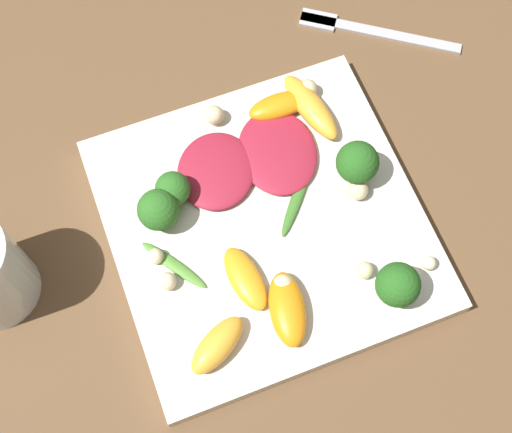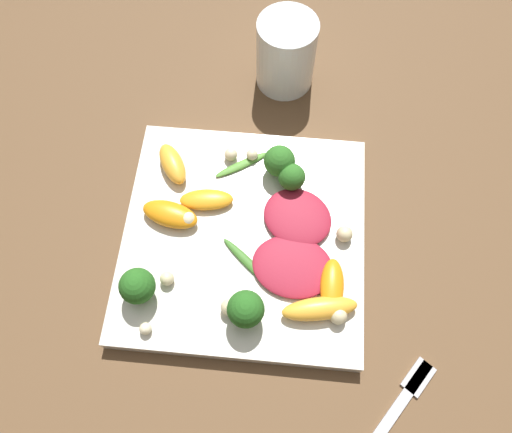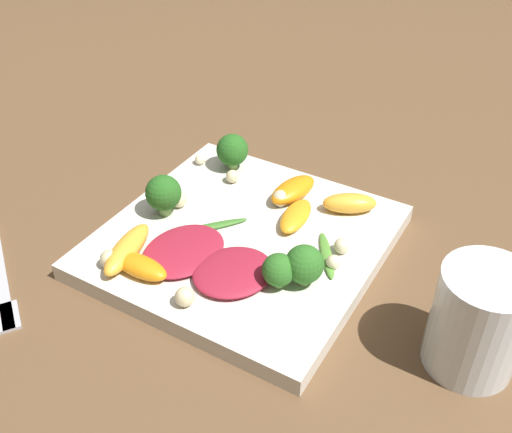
{
  "view_description": "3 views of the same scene",
  "coord_description": "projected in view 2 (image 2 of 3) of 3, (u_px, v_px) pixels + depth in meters",
  "views": [
    {
      "loc": [
        -0.22,
        0.09,
        0.6
      ],
      "look_at": [
        0.0,
        0.01,
        0.04
      ],
      "focal_mm": 50.0,
      "sensor_mm": 36.0,
      "label": 1
    },
    {
      "loc": [
        0.03,
        -0.21,
        0.54
      ],
      "look_at": [
        0.01,
        0.02,
        0.03
      ],
      "focal_mm": 35.0,
      "sensor_mm": 36.0,
      "label": 2
    },
    {
      "loc": [
        0.41,
        0.25,
        0.41
      ],
      "look_at": [
        -0.01,
        0.01,
        0.04
      ],
      "focal_mm": 42.0,
      "sensor_mm": 36.0,
      "label": 3
    }
  ],
  "objects": [
    {
      "name": "orange_segment_2",
      "position": [
        320.0,
        309.0,
        0.52
      ],
      "size": [
        0.08,
        0.04,
        0.02
      ],
      "color": "#FCAD33",
      "rests_on": "plate"
    },
    {
      "name": "macadamia_nut_2",
      "position": [
        229.0,
        307.0,
        0.52
      ],
      "size": [
        0.02,
        0.02,
        0.02
      ],
      "color": "beige",
      "rests_on": "plate"
    },
    {
      "name": "macadamia_nut_4",
      "position": [
        146.0,
        329.0,
        0.51
      ],
      "size": [
        0.01,
        0.01,
        0.01
      ],
      "color": "beige",
      "rests_on": "plate"
    },
    {
      "name": "orange_segment_3",
      "position": [
        173.0,
        164.0,
        0.59
      ],
      "size": [
        0.05,
        0.06,
        0.02
      ],
      "color": "#FCAD33",
      "rests_on": "plate"
    },
    {
      "name": "orange_segment_4",
      "position": [
        207.0,
        200.0,
        0.57
      ],
      "size": [
        0.06,
        0.03,
        0.01
      ],
      "color": "orange",
      "rests_on": "plate"
    },
    {
      "name": "arugula_sprig_1",
      "position": [
        249.0,
        264.0,
        0.54
      ],
      "size": [
        0.07,
        0.06,
        0.01
      ],
      "color": "#3D7528",
      "rests_on": "plate"
    },
    {
      "name": "drinking_glass",
      "position": [
        286.0,
        54.0,
        0.63
      ],
      "size": [
        0.08,
        0.08,
        0.1
      ],
      "color": "white",
      "rests_on": "ground_plane"
    },
    {
      "name": "radicchio_leaf_0",
      "position": [
        293.0,
        266.0,
        0.54
      ],
      "size": [
        0.1,
        0.08,
        0.01
      ],
      "color": "maroon",
      "rests_on": "plate"
    },
    {
      "name": "plate",
      "position": [
        244.0,
        238.0,
        0.57
      ],
      "size": [
        0.27,
        0.27,
        0.02
      ],
      "color": "silver",
      "rests_on": "ground_plane"
    },
    {
      "name": "macadamia_nut_1",
      "position": [
        344.0,
        234.0,
        0.55
      ],
      "size": [
        0.02,
        0.02,
        0.02
      ],
      "color": "beige",
      "rests_on": "plate"
    },
    {
      "name": "macadamia_nut_7",
      "position": [
        338.0,
        316.0,
        0.51
      ],
      "size": [
        0.02,
        0.02,
        0.02
      ],
      "color": "beige",
      "rests_on": "plate"
    },
    {
      "name": "fork",
      "position": [
        394.0,
        413.0,
        0.5
      ],
      "size": [
        0.11,
        0.14,
        0.01
      ],
      "color": "#B2B2B7",
      "rests_on": "ground_plane"
    },
    {
      "name": "ground_plane",
      "position": [
        244.0,
        241.0,
        0.58
      ],
      "size": [
        2.4,
        2.4,
        0.0
      ],
      "primitive_type": "plane",
      "color": "brown"
    },
    {
      "name": "broccoli_floret_1",
      "position": [
        246.0,
        309.0,
        0.5
      ],
      "size": [
        0.04,
        0.04,
        0.05
      ],
      "color": "#84AD5B",
      "rests_on": "plate"
    },
    {
      "name": "radicchio_leaf_1",
      "position": [
        297.0,
        217.0,
        0.56
      ],
      "size": [
        0.1,
        0.1,
        0.01
      ],
      "color": "maroon",
      "rests_on": "plate"
    },
    {
      "name": "broccoli_floret_3",
      "position": [
        137.0,
        286.0,
        0.51
      ],
      "size": [
        0.04,
        0.04,
        0.04
      ],
      "color": "#84AD5B",
      "rests_on": "plate"
    },
    {
      "name": "orange_segment_0",
      "position": [
        170.0,
        214.0,
        0.56
      ],
      "size": [
        0.07,
        0.04,
        0.02
      ],
      "color": "orange",
      "rests_on": "plate"
    },
    {
      "name": "broccoli_floret_0",
      "position": [
        279.0,
        161.0,
        0.57
      ],
      "size": [
        0.04,
        0.04,
        0.04
      ],
      "color": "#84AD5B",
      "rests_on": "plate"
    },
    {
      "name": "orange_segment_1",
      "position": [
        332.0,
        286.0,
        0.53
      ],
      "size": [
        0.03,
        0.06,
        0.02
      ],
      "color": "orange",
      "rests_on": "plate"
    },
    {
      "name": "macadamia_nut_3",
      "position": [
        188.0,
        219.0,
        0.56
      ],
      "size": [
        0.02,
        0.02,
        0.02
      ],
      "color": "beige",
      "rests_on": "plate"
    },
    {
      "name": "broccoli_floret_2",
      "position": [
        292.0,
        177.0,
        0.57
      ],
      "size": [
        0.03,
        0.03,
        0.04
      ],
      "color": "#84AD5B",
      "rests_on": "plate"
    },
    {
      "name": "macadamia_nut_0",
      "position": [
        231.0,
        154.0,
        0.59
      ],
      "size": [
        0.02,
        0.02,
        0.02
      ],
      "color": "beige",
      "rests_on": "plate"
    },
    {
      "name": "macadamia_nut_6",
      "position": [
        250.0,
        154.0,
        0.6
      ],
      "size": [
        0.01,
        0.01,
        0.01
      ],
      "color": "beige",
      "rests_on": "plate"
    },
    {
      "name": "macadamia_nut_5",
      "position": [
        167.0,
        279.0,
        0.53
      ],
      "size": [
        0.02,
        0.02,
        0.02
      ],
      "color": "beige",
      "rests_on": "plate"
    },
    {
      "name": "arugula_sprig_0",
      "position": [
        242.0,
        165.0,
        0.59
      ],
      "size": [
        0.06,
        0.05,
        0.0
      ],
      "color": "#518E33",
      "rests_on": "plate"
    }
  ]
}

